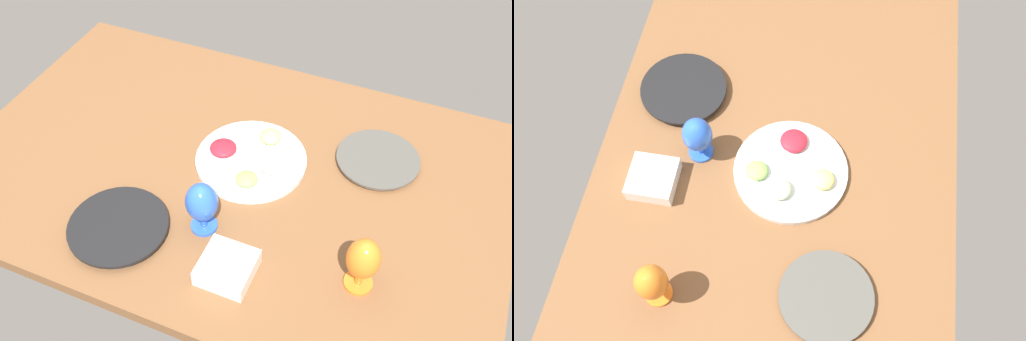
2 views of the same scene
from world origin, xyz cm
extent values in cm
cube|color=brown|center=(0.00, 0.00, -2.00)|extent=(160.00, 104.00, 4.00)
cylinder|color=#4C4C51|center=(-17.80, -32.25, 0.83)|extent=(24.50, 24.50, 1.65)
cylinder|color=black|center=(-17.80, -32.25, 2.15)|extent=(26.63, 26.63, 0.99)
cylinder|color=silver|center=(39.09, 18.97, 0.62)|extent=(22.65, 22.65, 1.24)
cylinder|color=#4E4C47|center=(39.09, 18.97, 1.61)|extent=(24.62, 24.62, 0.74)
cylinder|color=silver|center=(4.53, 4.64, 0.90)|extent=(32.82, 32.82, 1.80)
ellipsoid|color=beige|center=(11.98, 2.43, 3.48)|extent=(6.75, 6.75, 3.37)
ellipsoid|color=#F9E072|center=(6.96, 13.93, 3.36)|extent=(6.67, 6.67, 3.13)
ellipsoid|color=red|center=(-4.30, 4.18, 3.04)|extent=(7.97, 7.97, 2.48)
ellipsoid|color=#8CC659|center=(7.14, -4.75, 3.15)|extent=(6.35, 6.35, 2.71)
cylinder|color=blue|center=(2.35, -22.30, 0.50)|extent=(7.20, 7.20, 1.00)
cylinder|color=blue|center=(2.35, -22.30, 2.65)|extent=(2.00, 2.00, 3.30)
ellipsoid|color=blue|center=(2.35, -22.30, 10.08)|extent=(8.52, 8.52, 11.56)
cylinder|color=orange|center=(45.03, -23.66, 0.50)|extent=(7.17, 7.17, 1.00)
cylinder|color=orange|center=(45.03, -23.66, 2.94)|extent=(2.00, 2.00, 3.88)
ellipsoid|color=orange|center=(45.03, -23.66, 10.75)|extent=(8.26, 8.26, 11.73)
cube|color=white|center=(14.21, -33.19, 2.47)|extent=(13.09, 13.09, 4.94)
cube|color=#F9E072|center=(14.21, -33.19, 4.05)|extent=(10.73, 10.73, 1.58)
camera|label=1|loc=(50.75, -102.07, 119.45)|focal=39.44mm
camera|label=2|loc=(75.35, 10.49, 138.06)|focal=37.73mm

